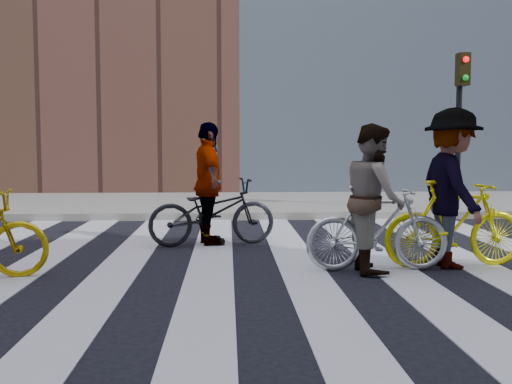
{
  "coord_description": "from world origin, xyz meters",
  "views": [
    {
      "loc": [
        -0.34,
        -6.73,
        1.51
      ],
      "look_at": [
        -0.0,
        0.3,
        0.94
      ],
      "focal_mm": 42.0,
      "sensor_mm": 36.0,
      "label": 1
    }
  ],
  "objects": [
    {
      "name": "ground",
      "position": [
        0.0,
        0.0,
        0.0
      ],
      "size": [
        100.0,
        100.0,
        0.0
      ],
      "primitive_type": "plane",
      "color": "black",
      "rests_on": "ground"
    },
    {
      "name": "sidewalk_far",
      "position": [
        0.0,
        7.5,
        0.07
      ],
      "size": [
        100.0,
        5.0,
        0.15
      ],
      "primitive_type": "cube",
      "color": "gray",
      "rests_on": "ground"
    },
    {
      "name": "zebra_crosswalk",
      "position": [
        0.0,
        0.0,
        0.01
      ],
      "size": [
        8.25,
        10.0,
        0.01
      ],
      "color": "silver",
      "rests_on": "ground"
    },
    {
      "name": "traffic_signal",
      "position": [
        4.4,
        5.32,
        2.28
      ],
      "size": [
        0.22,
        0.42,
        3.33
      ],
      "color": "black",
      "rests_on": "ground"
    },
    {
      "name": "bike_silver_mid",
      "position": [
        1.43,
        0.2,
        0.51
      ],
      "size": [
        1.7,
        0.48,
        1.02
      ],
      "primitive_type": "imported",
      "rotation": [
        0.0,
        0.0,
        1.57
      ],
      "color": "silver",
      "rests_on": "ground"
    },
    {
      "name": "bike_yellow_right",
      "position": [
        2.43,
        0.4,
        0.53
      ],
      "size": [
        1.81,
        0.62,
        1.07
      ],
      "primitive_type": "imported",
      "rotation": [
        0.0,
        0.0,
        1.64
      ],
      "color": "#FFFB0E",
      "rests_on": "ground"
    },
    {
      "name": "bike_dark_rear",
      "position": [
        -0.57,
        2.13,
        0.5
      ],
      "size": [
        2.0,
        1.07,
        1.0
      ],
      "primitive_type": "imported",
      "rotation": [
        0.0,
        0.0,
        1.8
      ],
      "color": "black",
      "rests_on": "ground"
    },
    {
      "name": "rider_mid",
      "position": [
        1.38,
        0.2,
        0.87
      ],
      "size": [
        0.66,
        0.85,
        1.75
      ],
      "primitive_type": "imported",
      "rotation": [
        0.0,
        0.0,
        1.57
      ],
      "color": "slate",
      "rests_on": "ground"
    },
    {
      "name": "rider_right",
      "position": [
        2.38,
        0.4,
        0.97
      ],
      "size": [
        0.81,
        1.3,
        1.94
      ],
      "primitive_type": "imported",
      "rotation": [
        0.0,
        0.0,
        1.64
      ],
      "color": "slate",
      "rests_on": "ground"
    },
    {
      "name": "rider_rear",
      "position": [
        -0.62,
        2.13,
        0.91
      ],
      "size": [
        0.68,
        1.15,
        1.83
      ],
      "primitive_type": "imported",
      "rotation": [
        0.0,
        0.0,
        1.8
      ],
      "color": "slate",
      "rests_on": "ground"
    }
  ]
}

